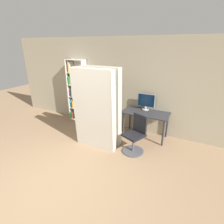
# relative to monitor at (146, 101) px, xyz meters

# --- Properties ---
(ground_plane) EXTENTS (16.00, 16.00, 0.00)m
(ground_plane) POSITION_rel_monitor_xyz_m (-0.90, -3.03, -1.00)
(ground_plane) COLOR #937556
(wall_back) EXTENTS (8.00, 0.06, 2.70)m
(wall_back) POSITION_rel_monitor_xyz_m (-0.90, 0.14, 0.35)
(wall_back) COLOR tan
(wall_back) RESTS_ON ground
(desk) EXTENTS (1.23, 0.64, 0.74)m
(desk) POSITION_rel_monitor_xyz_m (0.08, -0.20, -0.36)
(desk) COLOR #2D2D33
(desk) RESTS_ON ground
(monitor) EXTENTS (0.48, 0.19, 0.47)m
(monitor) POSITION_rel_monitor_xyz_m (0.00, 0.00, 0.00)
(monitor) COLOR #B7B7BC
(monitor) RESTS_ON desk
(office_chair) EXTENTS (0.58, 0.58, 0.93)m
(office_chair) POSITION_rel_monitor_xyz_m (0.07, -1.03, -0.62)
(office_chair) COLOR #4C4C51
(office_chair) RESTS_ON ground
(bookshelf) EXTENTS (0.65, 0.30, 2.04)m
(bookshelf) POSITION_rel_monitor_xyz_m (-2.42, -0.00, -0.04)
(bookshelf) COLOR beige
(bookshelf) RESTS_ON ground
(mattress_near) EXTENTS (1.07, 0.30, 2.01)m
(mattress_near) POSITION_rel_monitor_xyz_m (-0.90, -1.29, 0.01)
(mattress_near) COLOR beige
(mattress_near) RESTS_ON ground
(mattress_far) EXTENTS (1.07, 0.26, 2.01)m
(mattress_far) POSITION_rel_monitor_xyz_m (-0.90, -0.97, 0.00)
(mattress_far) COLOR beige
(mattress_far) RESTS_ON ground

